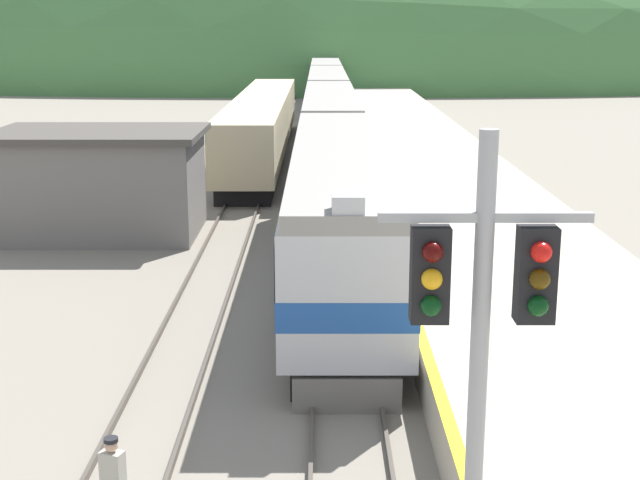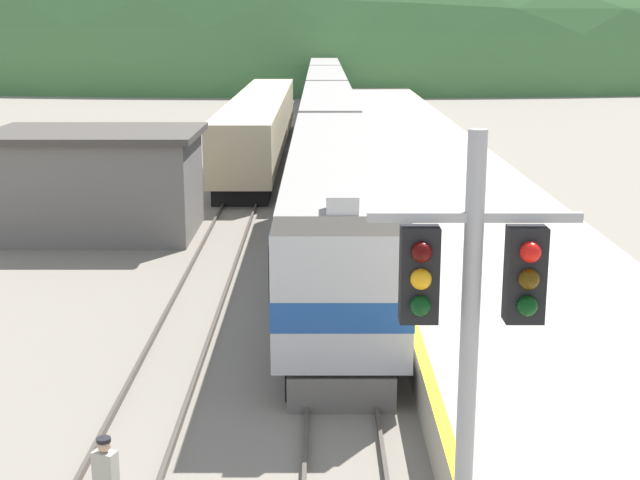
% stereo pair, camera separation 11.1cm
% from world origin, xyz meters
% --- Properties ---
extents(track_main, '(1.52, 180.00, 0.16)m').
position_xyz_m(track_main, '(0.00, 70.00, 0.08)').
color(track_main, '#4C443D').
rests_on(track_main, ground).
extents(track_siding, '(1.52, 180.00, 0.16)m').
position_xyz_m(track_siding, '(-3.93, 70.00, 0.08)').
color(track_siding, '#4C443D').
rests_on(track_siding, ground).
extents(platform, '(7.19, 140.00, 1.07)m').
position_xyz_m(platform, '(5.16, 50.00, 0.53)').
color(platform, '#B2A893').
rests_on(platform, ground).
extents(distant_hills, '(184.50, 83.03, 51.18)m').
position_xyz_m(distant_hills, '(0.00, 129.58, 0.00)').
color(distant_hills, '#477A42').
rests_on(distant_hills, ground).
extents(station_shed, '(7.74, 5.40, 3.92)m').
position_xyz_m(station_shed, '(-8.76, 27.15, 1.98)').
color(station_shed, slate).
rests_on(station_shed, ground).
extents(express_train_lead_car, '(2.92, 20.05, 4.51)m').
position_xyz_m(express_train_lead_car, '(0.00, 21.03, 2.27)').
color(express_train_lead_car, black).
rests_on(express_train_lead_car, ground).
extents(carriage_second, '(2.91, 19.45, 4.15)m').
position_xyz_m(carriage_second, '(0.00, 41.89, 2.25)').
color(carriage_second, black).
rests_on(carriage_second, ground).
extents(carriage_third, '(2.91, 19.45, 4.15)m').
position_xyz_m(carriage_third, '(0.00, 62.22, 2.25)').
color(carriage_third, black).
rests_on(carriage_third, ground).
extents(carriage_fourth, '(2.91, 19.45, 4.15)m').
position_xyz_m(carriage_fourth, '(0.00, 82.55, 2.25)').
color(carriage_fourth, black).
rests_on(carriage_fourth, ground).
extents(siding_train, '(2.90, 30.64, 3.60)m').
position_xyz_m(siding_train, '(-3.93, 46.91, 1.86)').
color(siding_train, black).
rests_on(siding_train, ground).
extents(signal_mast_main, '(2.20, 0.42, 6.77)m').
position_xyz_m(signal_mast_main, '(1.14, 3.30, 4.41)').
color(signal_mast_main, '#9E9EA3').
rests_on(signal_mast_main, ground).
extents(track_worker, '(0.41, 0.33, 1.62)m').
position_xyz_m(track_worker, '(-3.76, 6.93, 0.91)').
color(track_worker, '#2D2D33').
rests_on(track_worker, ground).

